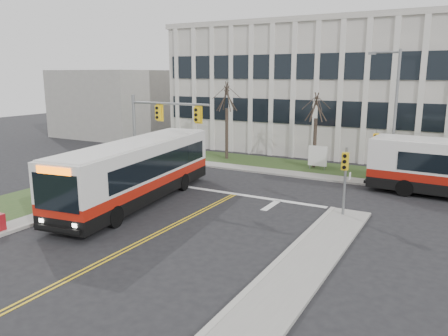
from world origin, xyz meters
TOP-DOWN VIEW (x-y plane):
  - ground at (0.00, 0.00)m, footprint 120.00×120.00m
  - sidewalk_east at (7.50, -5.00)m, footprint 2.00×26.00m
  - sidewalk_cross at (5.00, 15.20)m, footprint 44.00×1.60m
  - building_lawn at (5.00, 18.00)m, footprint 44.00×5.00m
  - office_building at (5.00, 30.00)m, footprint 40.00×16.00m
  - building_annex at (-26.00, 26.00)m, footprint 12.00×12.00m
  - mast_arm_signal at (-5.62, 7.16)m, footprint 6.11×0.38m
  - signal_pole_near at (7.20, 6.90)m, footprint 0.34×0.39m
  - signal_pole_far at (7.20, 15.40)m, footprint 0.34×0.39m
  - streetlight at (8.03, 16.20)m, footprint 2.15×0.25m
  - directory_sign at (2.50, 17.50)m, footprint 1.50×0.12m
  - tree_left at (-6.00, 18.00)m, footprint 1.80×1.80m
  - tree_mid at (2.00, 18.20)m, footprint 1.80×1.80m
  - bus_main at (-4.31, 3.82)m, footprint 4.72×13.79m

SIDE VIEW (x-z plane):
  - ground at x=0.00m, z-range 0.00..0.00m
  - building_lawn at x=5.00m, z-range 0.00..0.12m
  - sidewalk_east at x=7.50m, z-range 0.00..0.14m
  - sidewalk_cross at x=5.00m, z-range 0.00..0.14m
  - directory_sign at x=2.50m, z-range 0.17..2.17m
  - bus_main at x=-4.31m, z-range 0.00..3.61m
  - signal_pole_near at x=7.20m, z-range 0.60..4.40m
  - signal_pole_far at x=7.20m, z-range 0.60..4.40m
  - building_annex at x=-26.00m, z-range 0.00..8.00m
  - mast_arm_signal at x=-5.62m, z-range 1.16..7.36m
  - tree_mid at x=2.00m, z-range 1.47..8.29m
  - streetlight at x=8.03m, z-range 0.59..9.79m
  - tree_left at x=-6.00m, z-range 1.66..9.36m
  - office_building at x=5.00m, z-range 0.00..12.00m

